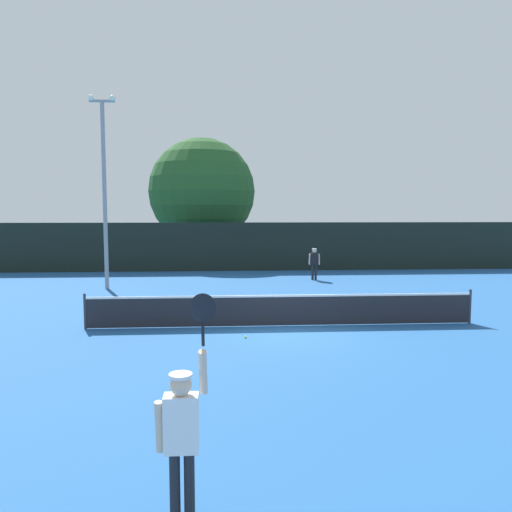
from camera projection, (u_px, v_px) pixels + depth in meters
name	position (u px, v px, depth m)	size (l,w,h in m)	color
ground_plane	(282.00, 326.00, 14.96)	(120.00, 120.00, 0.00)	#235693
tennis_net	(282.00, 309.00, 14.91)	(11.89, 0.08, 1.07)	#232328
perimeter_fence	(254.00, 247.00, 28.77)	(32.97, 0.12, 2.84)	black
player_serving	(182.00, 425.00, 5.38)	(0.68, 0.40, 2.60)	white
player_receiving	(314.00, 261.00, 24.89)	(0.57, 0.24, 1.61)	black
tennis_ball	(246.00, 337.00, 13.51)	(0.07, 0.07, 0.07)	#CCE033
light_pole	(104.00, 181.00, 21.64)	(1.18, 0.28, 8.56)	gray
large_tree	(202.00, 192.00, 33.77)	(7.32, 7.32, 8.51)	brown
parked_car_near	(142.00, 247.00, 36.92)	(2.06, 4.27, 1.69)	#B7B7BC
parked_car_mid	(285.00, 250.00, 33.96)	(2.26, 4.35, 1.69)	red
parked_car_far	(341.00, 249.00, 35.13)	(2.42, 4.41, 1.69)	navy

